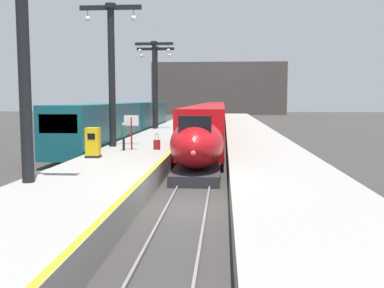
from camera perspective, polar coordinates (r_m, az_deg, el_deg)
ground_plane at (r=16.84m, az=-0.72°, el=-8.43°), size 260.00×260.00×0.00m
platform_left at (r=41.53m, az=-3.40°, el=0.82°), size 4.80×110.00×1.05m
platform_right at (r=41.26m, az=7.82°, el=0.74°), size 4.80×110.00×1.05m
platform_left_safety_stripe at (r=41.25m, az=-0.27°, el=1.53°), size 0.20×107.80×0.01m
rail_main_left at (r=44.00m, az=1.33°, el=0.50°), size 0.08×110.00×0.12m
rail_main_right at (r=43.96m, az=3.29°, el=0.49°), size 0.08×110.00×0.12m
rail_secondary_left at (r=45.13m, az=-8.99°, el=0.56°), size 0.08×110.00×0.12m
rail_secondary_right at (r=44.81m, az=-7.13°, el=0.55°), size 0.08×110.00×0.12m
highspeed_train_main at (r=56.43m, az=2.73°, el=3.62°), size 2.92×74.36×3.60m
regional_train_adjacent at (r=43.74m, az=-8.41°, el=3.13°), size 2.85×36.60×3.80m
station_column_near at (r=17.55m, az=-21.04°, el=15.19°), size 4.00×0.68×10.00m
station_column_mid at (r=29.38m, az=-10.42°, el=10.49°), size 4.00×0.68×9.20m
station_column_far at (r=46.64m, az=-4.92°, el=8.74°), size 4.00×0.68×9.10m
station_column_distant at (r=47.53m, az=-4.74°, el=8.41°), size 4.00×0.68×8.67m
passenger_near_edge at (r=26.92m, az=-8.88°, el=1.27°), size 0.33×0.54×1.69m
rolling_suitcase at (r=27.16m, az=-4.59°, el=-0.09°), size 0.40×0.22×0.98m
ticket_machine_yellow at (r=23.93m, az=-12.74°, el=0.03°), size 0.76×0.62×1.60m
departure_info_board at (r=27.21m, az=-7.88°, el=2.43°), size 0.90×0.10×2.12m
terminus_back_wall at (r=118.30m, az=3.49°, el=7.20°), size 36.00×2.00×14.00m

